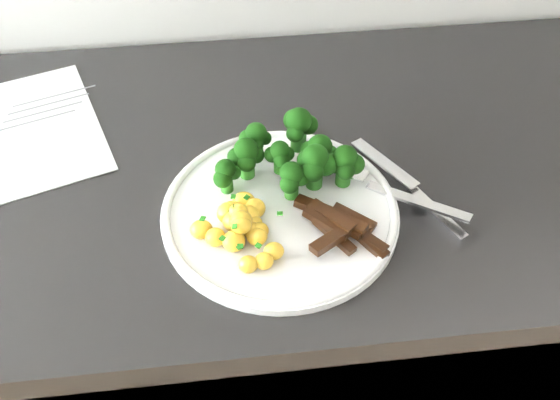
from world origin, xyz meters
name	(u,v)px	position (x,y,z in m)	size (l,w,h in m)	color
counter	(216,342)	(0.12, 1.66, 0.46)	(2.47, 0.62, 0.93)	black
recipe_paper	(31,130)	(-0.12, 1.77, 0.93)	(0.27, 0.32, 0.00)	silver
plate	(280,211)	(0.23, 1.56, 0.94)	(0.31, 0.31, 0.02)	white
broccoli	(294,154)	(0.25, 1.62, 0.98)	(0.20, 0.13, 0.08)	#236319
potatoes	(241,225)	(0.18, 1.53, 0.95)	(0.11, 0.12, 0.04)	yellow
beef_strips	(340,225)	(0.30, 1.52, 0.95)	(0.11, 0.11, 0.03)	black
fork	(396,192)	(0.38, 1.57, 0.95)	(0.18, 0.14, 0.02)	silver
knife	(421,199)	(0.42, 1.56, 0.94)	(0.12, 0.20, 0.02)	silver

